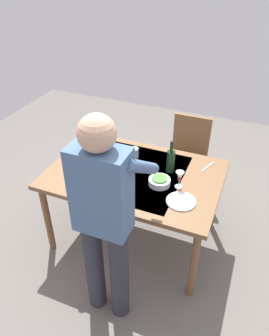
{
  "coord_description": "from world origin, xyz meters",
  "views": [
    {
      "loc": [
        -0.87,
        2.12,
        2.42
      ],
      "look_at": [
        0.0,
        0.0,
        0.82
      ],
      "focal_mm": 34.71,
      "sensor_mm": 36.0,
      "label": 1
    }
  ],
  "objects_px": {
    "water_cup_near_left": "(135,153)",
    "person_server": "(104,216)",
    "wine_glass_right": "(72,180)",
    "wine_bottle": "(171,161)",
    "water_cup_near_right": "(110,141)",
    "serving_bowl_pasta": "(112,188)",
    "dinner_plate_near": "(181,201)",
    "dining_table": "(135,180)",
    "wine_glass_left": "(180,177)",
    "chair_near": "(188,152)",
    "side_bowl_salad": "(159,181)"
  },
  "relations": [
    {
      "from": "wine_glass_left",
      "to": "water_cup_near_right",
      "type": "height_order",
      "value": "wine_glass_left"
    },
    {
      "from": "wine_bottle",
      "to": "water_cup_near_right",
      "type": "distance_m",
      "value": 0.7
    },
    {
      "from": "chair_near",
      "to": "side_bowl_salad",
      "type": "distance_m",
      "value": 1.0
    },
    {
      "from": "wine_bottle",
      "to": "wine_glass_right",
      "type": "xyz_separation_m",
      "value": [
        0.64,
        0.55,
        -0.01
      ]
    },
    {
      "from": "water_cup_near_left",
      "to": "dining_table",
      "type": "bearing_deg",
      "value": 112.01
    },
    {
      "from": "wine_bottle",
      "to": "wine_glass_left",
      "type": "bearing_deg",
      "value": 125.26
    },
    {
      "from": "dining_table",
      "to": "serving_bowl_pasta",
      "type": "bearing_deg",
      "value": 76.05
    },
    {
      "from": "person_server",
      "to": "serving_bowl_pasta",
      "type": "bearing_deg",
      "value": -68.95
    },
    {
      "from": "chair_near",
      "to": "water_cup_near_left",
      "type": "height_order",
      "value": "chair_near"
    },
    {
      "from": "dinner_plate_near",
      "to": "serving_bowl_pasta",
      "type": "bearing_deg",
      "value": 8.4
    },
    {
      "from": "water_cup_near_left",
      "to": "serving_bowl_pasta",
      "type": "relative_size",
      "value": 0.32
    },
    {
      "from": "dining_table",
      "to": "wine_bottle",
      "type": "distance_m",
      "value": 0.36
    },
    {
      "from": "dining_table",
      "to": "serving_bowl_pasta",
      "type": "distance_m",
      "value": 0.33
    },
    {
      "from": "wine_bottle",
      "to": "dinner_plate_near",
      "type": "relative_size",
      "value": 1.29
    },
    {
      "from": "chair_near",
      "to": "person_server",
      "type": "distance_m",
      "value": 1.72
    },
    {
      "from": "wine_glass_right",
      "to": "water_cup_near_left",
      "type": "xyz_separation_m",
      "value": [
        -0.27,
        -0.64,
        -0.06
      ]
    },
    {
      "from": "wine_glass_left",
      "to": "water_cup_near_right",
      "type": "relative_size",
      "value": 1.43
    },
    {
      "from": "serving_bowl_pasta",
      "to": "side_bowl_salad",
      "type": "relative_size",
      "value": 1.67
    },
    {
      "from": "wine_bottle",
      "to": "water_cup_near_left",
      "type": "bearing_deg",
      "value": -13.71
    },
    {
      "from": "chair_near",
      "to": "water_cup_near_right",
      "type": "xyz_separation_m",
      "value": [
        0.66,
        0.56,
        0.29
      ]
    },
    {
      "from": "dining_table",
      "to": "side_bowl_salad",
      "type": "distance_m",
      "value": 0.29
    },
    {
      "from": "dining_table",
      "to": "wine_glass_right",
      "type": "bearing_deg",
      "value": 48.05
    },
    {
      "from": "person_server",
      "to": "wine_glass_right",
      "type": "bearing_deg",
      "value": -37.3
    },
    {
      "from": "wine_bottle",
      "to": "wine_glass_right",
      "type": "distance_m",
      "value": 0.85
    },
    {
      "from": "dining_table",
      "to": "person_server",
      "type": "relative_size",
      "value": 0.88
    },
    {
      "from": "wine_glass_left",
      "to": "serving_bowl_pasta",
      "type": "bearing_deg",
      "value": 27.7
    },
    {
      "from": "chair_near",
      "to": "wine_glass_left",
      "type": "bearing_deg",
      "value": 98.69
    },
    {
      "from": "person_server",
      "to": "water_cup_near_right",
      "type": "bearing_deg",
      "value": -65.61
    },
    {
      "from": "dining_table",
      "to": "wine_glass_left",
      "type": "relative_size",
      "value": 9.84
    },
    {
      "from": "chair_near",
      "to": "serving_bowl_pasta",
      "type": "distance_m",
      "value": 1.27
    },
    {
      "from": "water_cup_near_left",
      "to": "person_server",
      "type": "bearing_deg",
      "value": 101.16
    },
    {
      "from": "wine_glass_right",
      "to": "dinner_plate_near",
      "type": "height_order",
      "value": "wine_glass_right"
    },
    {
      "from": "water_cup_near_right",
      "to": "side_bowl_salad",
      "type": "bearing_deg",
      "value": 148.03
    },
    {
      "from": "wine_bottle",
      "to": "serving_bowl_pasta",
      "type": "relative_size",
      "value": 0.99
    },
    {
      "from": "dining_table",
      "to": "wine_bottle",
      "type": "relative_size",
      "value": 5.02
    },
    {
      "from": "dining_table",
      "to": "person_server",
      "type": "distance_m",
      "value": 0.82
    },
    {
      "from": "dining_table",
      "to": "dinner_plate_near",
      "type": "relative_size",
      "value": 6.46
    },
    {
      "from": "chair_near",
      "to": "person_server",
      "type": "relative_size",
      "value": 0.54
    },
    {
      "from": "chair_near",
      "to": "wine_glass_left",
      "type": "relative_size",
      "value": 6.03
    },
    {
      "from": "wine_glass_left",
      "to": "water_cup_near_left",
      "type": "relative_size",
      "value": 1.56
    },
    {
      "from": "wine_bottle",
      "to": "wine_glass_right",
      "type": "height_order",
      "value": "wine_bottle"
    },
    {
      "from": "dining_table",
      "to": "chair_near",
      "type": "bearing_deg",
      "value": -106.81
    },
    {
      "from": "person_server",
      "to": "wine_glass_right",
      "type": "height_order",
      "value": "person_server"
    },
    {
      "from": "wine_bottle",
      "to": "side_bowl_salad",
      "type": "xyz_separation_m",
      "value": [
        0.02,
        0.22,
        -0.08
      ]
    },
    {
      "from": "serving_bowl_pasta",
      "to": "dinner_plate_near",
      "type": "bearing_deg",
      "value": -171.6
    },
    {
      "from": "serving_bowl_pasta",
      "to": "person_server",
      "type": "bearing_deg",
      "value": 111.05
    },
    {
      "from": "dining_table",
      "to": "chair_near",
      "type": "height_order",
      "value": "chair_near"
    },
    {
      "from": "chair_near",
      "to": "wine_glass_right",
      "type": "height_order",
      "value": "same"
    },
    {
      "from": "wine_glass_left",
      "to": "water_cup_near_left",
      "type": "height_order",
      "value": "wine_glass_left"
    },
    {
      "from": "dining_table",
      "to": "side_bowl_salad",
      "type": "bearing_deg",
      "value": 163.27
    }
  ]
}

